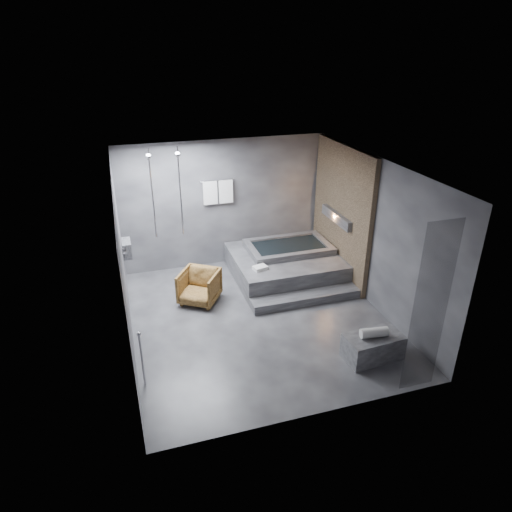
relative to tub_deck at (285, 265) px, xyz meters
name	(u,v)px	position (x,y,z in m)	size (l,w,h in m)	color
room	(276,224)	(-0.65, -1.21, 1.48)	(5.00, 5.04, 2.82)	#2A2A2C
tub_deck	(285,265)	(0.00, 0.00, 0.00)	(2.20, 2.00, 0.50)	#2E2E31
tub_step	(306,298)	(0.00, -1.18, -0.16)	(2.20, 0.36, 0.18)	#2E2E31
concrete_bench	(373,346)	(0.36, -3.07, -0.04)	(0.91, 0.50, 0.41)	#333336
driftwood_chair	(199,287)	(-1.97, -0.53, 0.08)	(0.70, 0.72, 0.65)	#432B10
rolled_towel	(374,333)	(0.34, -3.09, 0.24)	(0.16, 0.16, 0.44)	silver
deck_towel	(260,268)	(-0.72, -0.51, 0.29)	(0.27, 0.20, 0.07)	silver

